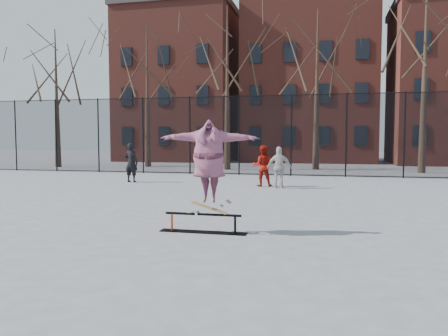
% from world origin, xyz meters
% --- Properties ---
extents(ground, '(100.00, 100.00, 0.00)m').
position_xyz_m(ground, '(0.00, 0.00, 0.00)').
color(ground, slate).
extents(skate_rail, '(1.77, 0.27, 0.39)m').
position_xyz_m(skate_rail, '(0.49, -0.34, 0.15)').
color(skate_rail, black).
rests_on(skate_rail, ground).
extents(skateboard, '(0.80, 0.19, 0.09)m').
position_xyz_m(skateboard, '(0.62, -0.34, 0.44)').
color(skateboard, '#A17840').
rests_on(skateboard, skate_rail).
extents(skater, '(2.05, 0.82, 1.63)m').
position_xyz_m(skater, '(0.62, -0.34, 1.30)').
color(skater, '#3F3484').
rests_on(skater, skateboard).
extents(bystander_black, '(0.66, 0.48, 1.66)m').
position_xyz_m(bystander_black, '(-5.16, 8.44, 0.83)').
color(bystander_black, black).
rests_on(bystander_black, ground).
extents(bystander_red, '(0.85, 0.71, 1.59)m').
position_xyz_m(bystander_red, '(0.48, 8.13, 0.80)').
color(bystander_red, maroon).
rests_on(bystander_red, ground).
extents(bystander_white, '(0.93, 0.44, 1.55)m').
position_xyz_m(bystander_white, '(1.18, 7.65, 0.78)').
color(bystander_white, beige).
rests_on(bystander_white, ground).
extents(fence, '(34.03, 0.07, 4.00)m').
position_xyz_m(fence, '(-0.01, 13.00, 2.05)').
color(fence, black).
rests_on(fence, ground).
extents(tree_row, '(33.66, 7.46, 10.67)m').
position_xyz_m(tree_row, '(-0.25, 17.15, 7.36)').
color(tree_row, black).
rests_on(tree_row, ground).
extents(rowhouses, '(29.00, 7.00, 13.00)m').
position_xyz_m(rowhouses, '(0.72, 26.00, 6.06)').
color(rowhouses, maroon).
rests_on(rowhouses, ground).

